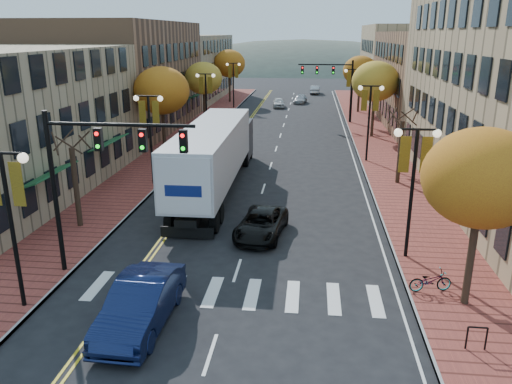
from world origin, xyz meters
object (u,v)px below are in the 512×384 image
(black_suv, at_px, (261,224))
(semi_truck, at_px, (216,151))
(navy_sedan, at_px, (141,304))
(bicycle, at_px, (430,281))

(black_suv, bearing_deg, semi_truck, 123.51)
(semi_truck, xyz_separation_m, navy_sedan, (0.30, -16.07, -1.77))
(navy_sedan, height_order, black_suv, navy_sedan)
(navy_sedan, xyz_separation_m, bicycle, (10.60, 3.37, -0.27))
(bicycle, bearing_deg, black_suv, 42.59)
(semi_truck, distance_m, bicycle, 16.86)
(navy_sedan, relative_size, black_suv, 1.13)
(navy_sedan, bearing_deg, bicycle, 19.34)
(black_suv, xyz_separation_m, bicycle, (7.21, -5.24, -0.05))
(semi_truck, bearing_deg, black_suv, -64.16)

